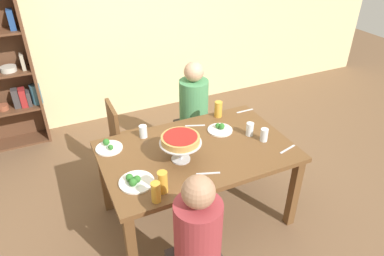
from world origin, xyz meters
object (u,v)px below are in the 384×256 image
object	(u,v)px
water_glass_clear_near	(264,135)
cutlery_fork_far	(195,126)
salad_plate_far_diner	(109,147)
cutlery_fork_near	(208,173)
deep_dish_pizza_stand	(180,141)
chair_far_left	(127,138)
salad_plate_near_diner	(135,181)
diner_far_right	(194,120)
salad_plate_spare	(220,129)
cutlery_knife_far	(287,149)
water_glass_clear_far	(250,129)
dining_table	(197,158)
cutlery_knife_near	(245,111)
diner_near_left	(198,256)
beer_glass_amber_short	(218,109)
beer_glass_amber_spare	(163,182)
water_glass_clear_spare	(143,131)
beer_glass_amber_tall	(156,192)

from	to	relation	value
water_glass_clear_near	cutlery_fork_far	world-z (taller)	water_glass_clear_near
salad_plate_far_diner	cutlery_fork_near	bearing A→B (deg)	-46.66
deep_dish_pizza_stand	salad_plate_far_diner	world-z (taller)	deep_dish_pizza_stand
chair_far_left	salad_plate_near_diner	size ratio (longest dim) A/B	3.40
diner_far_right	salad_plate_spare	size ratio (longest dim) A/B	5.21
diner_far_right	water_glass_clear_near	distance (m)	1.00
water_glass_clear_near	cutlery_knife_far	bearing A→B (deg)	-61.76
salad_plate_spare	water_glass_clear_near	xyz separation A→B (m)	(0.26, -0.29, 0.04)
water_glass_clear_near	water_glass_clear_far	distance (m)	0.14
dining_table	cutlery_knife_far	size ratio (longest dim) A/B	8.60
chair_far_left	water_glass_clear_near	distance (m)	1.36
salad_plate_far_diner	cutlery_knife_near	xyz separation A→B (m)	(1.35, 0.07, -0.01)
diner_near_left	water_glass_clear_far	bearing A→B (deg)	-48.13
cutlery_fork_near	water_glass_clear_near	bearing A→B (deg)	36.70
beer_glass_amber_short	water_glass_clear_near	world-z (taller)	beer_glass_amber_short
deep_dish_pizza_stand	water_glass_clear_near	xyz separation A→B (m)	(0.74, -0.05, -0.12)
salad_plate_near_diner	diner_near_left	bearing A→B (deg)	-69.09
chair_far_left	salad_plate_near_diner	distance (m)	1.03
salad_plate_near_diner	beer_glass_amber_spare	world-z (taller)	beer_glass_amber_spare
salad_plate_far_diner	salad_plate_spare	xyz separation A→B (m)	(0.96, -0.14, -0.00)
salad_plate_spare	beer_glass_amber_short	bearing A→B (deg)	65.74
cutlery_fork_far	water_glass_clear_spare	bearing A→B (deg)	17.74
diner_far_right	chair_far_left	bearing A→B (deg)	-87.96
beer_glass_amber_spare	cutlery_knife_near	world-z (taller)	beer_glass_amber_spare
beer_glass_amber_tall	water_glass_clear_far	bearing A→B (deg)	23.05
dining_table	cutlery_knife_near	bearing A→B (deg)	28.87
diner_far_right	cutlery_knife_near	bearing A→B (deg)	39.40
beer_glass_amber_tall	salad_plate_far_diner	bearing A→B (deg)	101.36
salad_plate_spare	water_glass_clear_spare	xyz separation A→B (m)	(-0.65, 0.19, 0.04)
salad_plate_far_diner	cutlery_fork_far	bearing A→B (deg)	1.91
water_glass_clear_near	cutlery_fork_far	bearing A→B (deg)	132.94
cutlery_fork_near	salad_plate_far_diner	bearing A→B (deg)	152.64
salad_plate_spare	water_glass_clear_far	distance (m)	0.26
water_glass_clear_near	cutlery_knife_far	world-z (taller)	water_glass_clear_near
beer_glass_amber_tall	salad_plate_spare	bearing A→B (deg)	36.40
dining_table	water_glass_clear_far	size ratio (longest dim) A/B	13.14
salad_plate_near_diner	water_glass_clear_near	distance (m)	1.15
deep_dish_pizza_stand	cutlery_fork_far	distance (m)	0.55
water_glass_clear_far	water_glass_clear_spare	world-z (taller)	water_glass_clear_far
diner_near_left	salad_plate_near_diner	world-z (taller)	diner_near_left
salad_plate_far_diner	cutlery_knife_far	size ratio (longest dim) A/B	1.22
chair_far_left	salad_plate_far_diner	world-z (taller)	chair_far_left
deep_dish_pizza_stand	diner_far_right	bearing A→B (deg)	59.31
salad_plate_spare	diner_far_right	bearing A→B (deg)	86.52
water_glass_clear_far	cutlery_knife_far	xyz separation A→B (m)	(0.17, -0.32, -0.06)
cutlery_fork_far	diner_far_right	bearing A→B (deg)	-93.35
salad_plate_far_diner	beer_glass_amber_spare	world-z (taller)	beer_glass_amber_spare
diner_far_right	diner_near_left	bearing A→B (deg)	-24.15
beer_glass_amber_short	cutlery_knife_far	size ratio (longest dim) A/B	0.85
water_glass_clear_spare	cutlery_knife_near	bearing A→B (deg)	1.17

